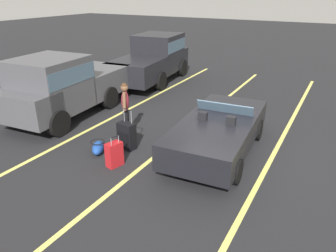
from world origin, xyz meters
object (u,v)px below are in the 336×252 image
object	(u,v)px
convertible_car	(220,129)
parked_pickup_truck_near	(61,85)
suitcase_large_black	(127,136)
traveler_person	(125,108)
parked_pickup_truck_far	(154,57)
suitcase_medium_bright	(114,154)
duffel_bag	(98,148)

from	to	relation	value
convertible_car	parked_pickup_truck_near	size ratio (longest dim) A/B	0.83
suitcase_large_black	traveler_person	world-z (taller)	traveler_person
traveler_person	parked_pickup_truck_near	size ratio (longest dim) A/B	0.32
parked_pickup_truck_near	parked_pickup_truck_far	distance (m)	5.59
traveler_person	parked_pickup_truck_far	world-z (taller)	parked_pickup_truck_far
traveler_person	parked_pickup_truck_far	bearing A→B (deg)	83.82
parked_pickup_truck_near	parked_pickup_truck_far	size ratio (longest dim) A/B	0.99
convertible_car	suitcase_medium_bright	distance (m)	2.89
duffel_bag	parked_pickup_truck_near	size ratio (longest dim) A/B	0.14
traveler_person	suitcase_medium_bright	bearing A→B (deg)	-94.78
traveler_person	parked_pickup_truck_far	distance (m)	6.49
duffel_bag	parked_pickup_truck_near	bearing A→B (deg)	60.96
convertible_car	traveler_person	distance (m)	2.75
convertible_car	traveler_person	bearing A→B (deg)	99.01
convertible_car	duffel_bag	size ratio (longest dim) A/B	6.05
parked_pickup_truck_far	convertible_car	bearing A→B (deg)	-141.29
suitcase_medium_bright	traveler_person	bearing A→B (deg)	-50.25
suitcase_medium_bright	parked_pickup_truck_near	bearing A→B (deg)	-13.08
convertible_car	parked_pickup_truck_near	xyz separation A→B (m)	(-0.27, 5.49, 0.52)
convertible_car	suitcase_medium_bright	bearing A→B (deg)	133.59
duffel_bag	convertible_car	bearing A→B (deg)	-56.64
traveler_person	parked_pickup_truck_near	world-z (taller)	parked_pickup_truck_near
suitcase_large_black	suitcase_medium_bright	size ratio (longest dim) A/B	1.36
duffel_bag	traveler_person	bearing A→B (deg)	-3.86
duffel_bag	parked_pickup_truck_far	size ratio (longest dim) A/B	0.14
duffel_bag	suitcase_medium_bright	bearing A→B (deg)	-111.82
convertible_car	suitcase_medium_bright	xyz separation A→B (m)	(-2.12, 1.94, -0.28)
duffel_bag	parked_pickup_truck_far	bearing A→B (deg)	19.72
convertible_car	parked_pickup_truck_far	distance (m)	7.52
parked_pickup_truck_near	duffel_bag	bearing A→B (deg)	56.30
suitcase_large_black	parked_pickup_truck_near	xyz separation A→B (m)	(0.93, 3.26, 0.73)
suitcase_large_black	parked_pickup_truck_far	world-z (taller)	parked_pickup_truck_far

